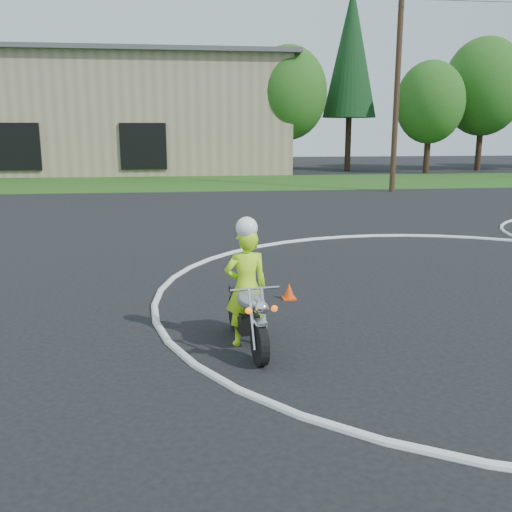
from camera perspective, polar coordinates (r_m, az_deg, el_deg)
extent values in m
cube|color=#1E4714|center=(34.30, 1.95, 7.41)|extent=(120.00, 10.00, 0.02)
torus|color=silver|center=(11.55, 21.18, -3.53)|extent=(12.12, 12.12, 0.12)
cylinder|color=black|center=(7.54, 0.39, -8.81)|extent=(0.20, 0.58, 0.57)
cylinder|color=black|center=(8.76, -2.01, -5.74)|extent=(0.20, 0.58, 0.57)
cube|color=black|center=(8.15, -0.99, -6.42)|extent=(0.34, 0.56, 0.29)
ellipsoid|color=#AAAAAE|center=(7.87, -0.65, -4.36)|extent=(0.43, 0.65, 0.27)
cube|color=black|center=(8.32, -1.49, -3.69)|extent=(0.33, 0.60, 0.10)
cylinder|color=white|center=(7.47, -0.41, -6.28)|extent=(0.09, 0.35, 0.77)
cylinder|color=silver|center=(7.52, 0.86, -6.17)|extent=(0.09, 0.35, 0.77)
cube|color=white|center=(7.42, 0.43, -6.66)|extent=(0.16, 0.23, 0.05)
cylinder|color=silver|center=(7.54, -0.10, -3.30)|extent=(0.67, 0.13, 0.03)
sphere|color=silver|center=(7.28, 0.60, -5.21)|extent=(0.17, 0.17, 0.17)
sphere|color=orange|center=(7.26, -0.75, -5.50)|extent=(0.09, 0.09, 0.09)
sphere|color=#E84D0B|center=(7.35, 1.85, -5.27)|extent=(0.09, 0.09, 0.09)
cylinder|color=white|center=(8.57, -0.63, -6.14)|extent=(0.18, 0.77, 0.08)
imported|color=#BBFF1A|center=(8.07, -0.99, -3.19)|extent=(0.67, 0.49, 1.69)
sphere|color=white|center=(7.84, -0.94, 2.84)|extent=(0.30, 0.30, 0.30)
cone|color=#F8480D|center=(10.44, 3.33, -3.53)|extent=(0.22, 0.22, 0.30)
cube|color=#F8480D|center=(10.47, 3.32, -4.24)|extent=(0.24, 0.24, 0.03)
cube|color=tan|center=(48.41, -22.84, 12.66)|extent=(40.00, 16.00, 8.00)
cube|color=#4C4C51|center=(48.67, -23.27, 17.54)|extent=(41.00, 17.00, 0.30)
cube|color=black|center=(40.07, -22.87, 10.04)|extent=(3.00, 0.16, 3.00)
cube|color=black|center=(38.74, -11.20, 10.71)|extent=(3.00, 0.16, 3.00)
cylinder|color=#382619|center=(41.43, 3.18, 10.49)|extent=(0.44, 0.44, 3.24)
ellipsoid|color=#1E5116|center=(41.49, 3.25, 15.97)|extent=(5.40, 5.40, 6.48)
cylinder|color=#382619|center=(44.52, 9.18, 10.96)|extent=(0.44, 0.44, 3.96)
cone|color=black|center=(44.86, 9.49, 19.48)|extent=(3.96, 3.96, 9.35)
cylinder|color=#382619|center=(43.42, 16.72, 9.85)|extent=(0.44, 0.44, 2.88)
ellipsoid|color=#1E5116|center=(43.43, 17.02, 14.49)|extent=(4.80, 4.80, 5.76)
cylinder|color=#382619|center=(47.40, 21.39, 10.14)|extent=(0.44, 0.44, 3.60)
ellipsoid|color=#1E5116|center=(47.49, 21.83, 15.43)|extent=(6.00, 6.00, 7.20)
cylinder|color=#382619|center=(41.91, -2.54, 10.28)|extent=(0.44, 0.44, 2.88)
ellipsoid|color=#1E5116|center=(41.92, -2.59, 15.09)|extent=(4.80, 4.80, 5.76)
cylinder|color=#473321|center=(29.70, 13.92, 15.92)|extent=(0.28, 0.28, 10.00)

